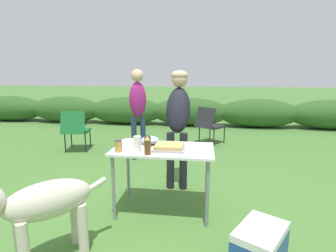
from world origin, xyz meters
name	(u,v)px	position (x,y,z in m)	size (l,w,h in m)	color
ground_plane	(163,210)	(0.00, 0.00, 0.00)	(60.00, 60.00, 0.00)	#477533
shrub_hedge	(190,112)	(0.00, 5.14, 0.42)	(14.40, 0.90, 0.83)	#2D5623
folding_table	(163,155)	(0.00, 0.00, 0.66)	(1.10, 0.64, 0.74)	silver
food_tray	(169,147)	(0.07, -0.04, 0.77)	(0.33, 0.28, 0.06)	#9E9EA3
plate_stack	(131,142)	(-0.41, 0.14, 0.76)	(0.23, 0.23, 0.04)	white
mixing_bowl	(150,140)	(-0.18, 0.15, 0.79)	(0.22, 0.22, 0.09)	#99B2CC
paper_cup_stack	(137,144)	(-0.24, -0.18, 0.82)	(0.08, 0.08, 0.17)	white
spice_jar	(118,146)	(-0.44, -0.20, 0.80)	(0.08, 0.08, 0.13)	#B2893D
beer_bottle	(147,146)	(-0.12, -0.25, 0.83)	(0.06, 0.06, 0.20)	brown
bbq_sauce_bottle	(148,141)	(-0.18, 0.01, 0.81)	(0.07, 0.07, 0.15)	#562314
standing_person_in_dark_puffer	(178,114)	(0.09, 0.73, 1.01)	(0.34, 0.46, 1.59)	black
standing_person_in_olive_jacket	(138,105)	(-0.74, 1.78, 1.00)	(0.37, 0.32, 1.62)	#232D4C
dog	(40,205)	(-0.84, -0.97, 0.51)	(0.83, 0.84, 0.76)	beige
camp_chair_green_behind_table	(76,128)	(-2.13, 2.11, 0.47)	(0.57, 0.67, 0.83)	#19602D
camp_chair_near_hedge	(209,123)	(0.55, 3.02, 0.47)	(0.72, 0.75, 0.83)	#232328
cooler_box	(260,247)	(0.91, -0.78, 0.17)	(0.52, 0.58, 0.34)	#234C93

